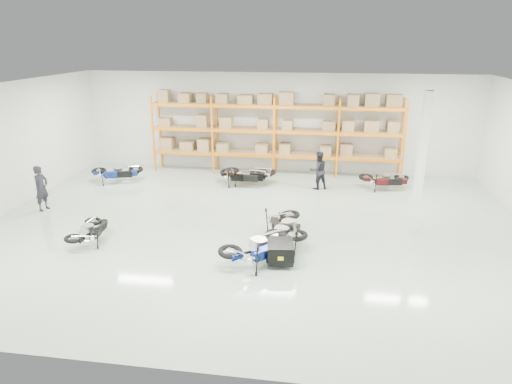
% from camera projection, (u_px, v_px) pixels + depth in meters
% --- Properties ---
extents(room, '(18.00, 18.00, 18.00)m').
position_uv_depth(room, '(253.00, 162.00, 14.41)').
color(room, '#A4B7A7').
rests_on(room, ground).
extents(pallet_rack, '(11.28, 0.98, 3.62)m').
position_uv_depth(pallet_rack, '(275.00, 125.00, 20.45)').
color(pallet_rack, orange).
rests_on(pallet_rack, ground).
extents(structural_column, '(0.25, 0.25, 4.50)m').
position_uv_depth(structural_column, '(421.00, 164.00, 14.15)').
color(structural_column, white).
rests_on(structural_column, ground).
extents(moto_blue_centre, '(2.07, 2.15, 1.30)m').
position_uv_depth(moto_blue_centre, '(260.00, 243.00, 12.57)').
color(moto_blue_centre, '#071148').
rests_on(moto_blue_centre, ground).
extents(moto_silver_left, '(1.22, 1.93, 1.16)m').
position_uv_depth(moto_silver_left, '(284.00, 230.00, 13.55)').
color(moto_silver_left, silver).
rests_on(moto_silver_left, ground).
extents(moto_black_far_left, '(0.85, 1.61, 1.02)m').
position_uv_depth(moto_black_far_left, '(90.00, 227.00, 13.91)').
color(moto_black_far_left, black).
rests_on(moto_black_far_left, ground).
extents(moto_touring_right, '(1.33, 2.09, 1.26)m').
position_uv_depth(moto_touring_right, '(286.00, 222.00, 14.04)').
color(moto_touring_right, black).
rests_on(moto_touring_right, ground).
extents(trailer, '(0.80, 1.51, 0.62)m').
position_uv_depth(trailer, '(280.00, 251.00, 12.61)').
color(trailer, black).
rests_on(trailer, ground).
extents(moto_back_a, '(2.06, 1.42, 1.22)m').
position_uv_depth(moto_back_a, '(116.00, 169.00, 19.66)').
color(moto_back_a, navy).
rests_on(moto_back_a, ground).
extents(moto_back_b, '(1.94, 1.00, 1.24)m').
position_uv_depth(moto_back_b, '(249.00, 171.00, 19.44)').
color(moto_back_b, '#9EA1A7').
rests_on(moto_back_b, ground).
extents(moto_back_c, '(1.93, 1.04, 1.21)m').
position_uv_depth(moto_back_c, '(244.00, 173.00, 19.21)').
color(moto_back_c, black).
rests_on(moto_back_c, ground).
extents(moto_back_d, '(1.87, 1.10, 1.15)m').
position_uv_depth(moto_back_d, '(385.00, 177.00, 18.75)').
color(moto_back_d, '#390B0F').
rests_on(moto_back_d, ground).
extents(person_left, '(0.48, 0.65, 1.65)m').
position_uv_depth(person_left, '(41.00, 188.00, 16.41)').
color(person_left, black).
rests_on(person_left, ground).
extents(person_back, '(0.96, 0.89, 1.59)m').
position_uv_depth(person_back, '(318.00, 170.00, 18.74)').
color(person_back, black).
rests_on(person_back, ground).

